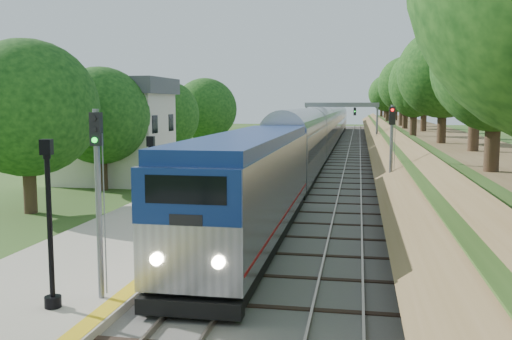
% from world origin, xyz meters
% --- Properties ---
extents(trackbed, '(9.50, 170.00, 0.28)m').
position_xyz_m(trackbed, '(2.00, 60.00, 0.07)').
color(trackbed, '#4C4944').
rests_on(trackbed, ground).
extents(platform, '(6.40, 68.00, 0.38)m').
position_xyz_m(platform, '(-5.20, 16.00, 0.19)').
color(platform, '#A69E86').
rests_on(platform, ground).
extents(yellow_stripe, '(0.55, 68.00, 0.01)m').
position_xyz_m(yellow_stripe, '(-2.35, 16.00, 0.39)').
color(yellow_stripe, gold).
rests_on(yellow_stripe, platform).
extents(embankment, '(10.64, 170.00, 11.70)m').
position_xyz_m(embankment, '(10.35, 60.00, 1.95)').
color(embankment, brown).
rests_on(embankment, ground).
extents(station_building, '(8.60, 6.60, 8.00)m').
position_xyz_m(station_building, '(-14.00, 30.00, 4.09)').
color(station_building, white).
rests_on(station_building, ground).
extents(signal_gantry, '(8.40, 0.38, 6.20)m').
position_xyz_m(signal_gantry, '(2.47, 54.99, 4.82)').
color(signal_gantry, slate).
rests_on(signal_gantry, ground).
extents(trees_behind_platform, '(7.82, 53.32, 7.21)m').
position_xyz_m(trees_behind_platform, '(-11.17, 20.67, 4.53)').
color(trees_behind_platform, '#332316').
rests_on(trees_behind_platform, ground).
extents(train, '(3.09, 123.73, 4.54)m').
position_xyz_m(train, '(0.00, 64.20, 2.32)').
color(train, black).
rests_on(train, trackbed).
extents(lamppost_mid, '(0.47, 0.47, 4.74)m').
position_xyz_m(lamppost_mid, '(-3.88, 3.24, 2.49)').
color(lamppost_mid, black).
rests_on(lamppost_mid, platform).
extents(lamppost_far, '(0.44, 0.44, 4.44)m').
position_xyz_m(lamppost_far, '(-3.50, 10.16, 2.36)').
color(lamppost_far, black).
rests_on(lamppost_far, platform).
extents(signal_platform, '(0.33, 0.26, 5.55)m').
position_xyz_m(signal_platform, '(-2.90, 4.25, 3.79)').
color(signal_platform, slate).
rests_on(signal_platform, platform).
extents(signal_farside, '(0.32, 0.26, 5.90)m').
position_xyz_m(signal_farside, '(6.20, 19.88, 3.72)').
color(signal_farside, slate).
rests_on(signal_farside, ground).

